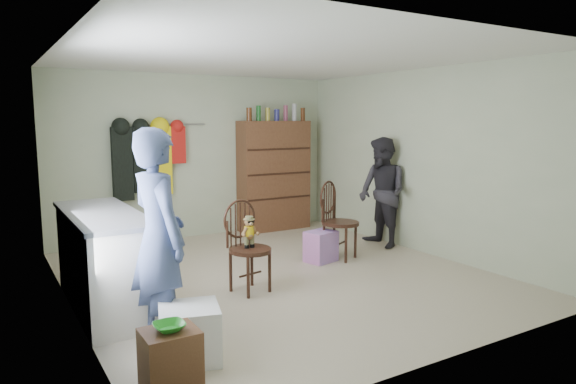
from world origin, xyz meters
TOP-DOWN VIEW (x-y plane):
  - ground_plane at (0.00, 0.00)m, footprint 5.00×5.00m
  - room_walls at (0.00, 0.53)m, footprint 5.00×5.00m
  - counter at (-1.95, 0.00)m, footprint 0.64×1.86m
  - stool at (-1.97, -2.02)m, footprint 0.35×0.30m
  - bowl at (-1.97, -2.02)m, footprint 0.20×0.20m
  - plastic_tub at (-1.65, -1.51)m, footprint 0.54×0.53m
  - chair_front at (-0.55, -0.29)m, footprint 0.51×0.51m
  - chair_far at (1.04, 0.28)m, footprint 0.62×0.62m
  - striped_bag at (0.77, 0.25)m, footprint 0.43×0.37m
  - person_left at (-1.74, -1.10)m, footprint 0.50×0.69m
  - person_right at (1.98, 0.46)m, footprint 0.67×0.82m
  - dresser at (1.25, 2.30)m, footprint 1.20×0.39m
  - coat_rack at (-0.83, 2.38)m, footprint 1.42×0.12m

SIDE VIEW (x-z plane):
  - ground_plane at x=0.00m, z-range 0.00..0.00m
  - striped_bag at x=0.77m, z-range 0.00..0.40m
  - plastic_tub at x=-1.65m, z-range 0.00..0.42m
  - stool at x=-1.97m, z-range 0.00..0.50m
  - counter at x=-1.95m, z-range 0.00..0.94m
  - bowl at x=-1.97m, z-range 0.50..0.54m
  - chair_front at x=-0.55m, z-range 0.06..1.04m
  - chair_far at x=1.04m, z-range 0.04..1.06m
  - person_right at x=1.98m, z-range 0.00..1.57m
  - person_left at x=-1.74m, z-range 0.00..1.76m
  - dresser at x=1.25m, z-range -0.13..1.95m
  - coat_rack at x=-0.83m, z-range 0.70..1.80m
  - room_walls at x=0.00m, z-range -0.92..4.08m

